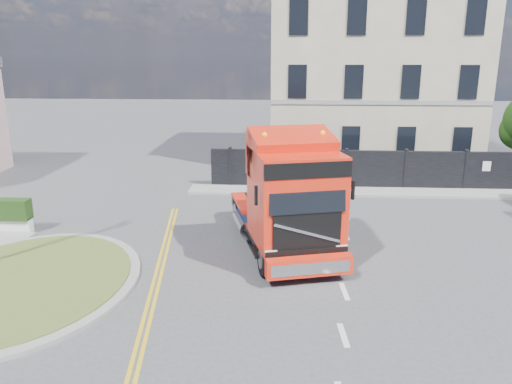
{
  "coord_description": "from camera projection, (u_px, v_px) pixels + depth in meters",
  "views": [
    {
      "loc": [
        0.86,
        -16.32,
        6.78
      ],
      "look_at": [
        -0.21,
        1.53,
        1.8
      ],
      "focal_mm": 35.0,
      "sensor_mm": 36.0,
      "label": 1
    }
  ],
  "objects": [
    {
      "name": "ground",
      "position": [
        259.0,
        253.0,
        17.56
      ],
      "size": [
        120.0,
        120.0,
        0.0
      ],
      "primitive_type": "plane",
      "color": "#424244",
      "rests_on": "ground"
    },
    {
      "name": "georgian_building",
      "position": [
        368.0,
        70.0,
        31.53
      ],
      "size": [
        12.3,
        10.3,
        12.8
      ],
      "color": "#BDB796",
      "rests_on": "ground"
    },
    {
      "name": "traffic_island",
      "position": [
        23.0,
        283.0,
        15.06
      ],
      "size": [
        6.8,
        6.8,
        0.17
      ],
      "color": "gray",
      "rests_on": "ground"
    },
    {
      "name": "pavement_far",
      "position": [
        387.0,
        192.0,
        24.99
      ],
      "size": [
        20.0,
        1.6,
        0.12
      ],
      "primitive_type": "cube",
      "color": "gray",
      "rests_on": "ground"
    },
    {
      "name": "hoarding_fence",
      "position": [
        396.0,
        170.0,
        25.57
      ],
      "size": [
        18.8,
        0.25,
        2.0
      ],
      "color": "black",
      "rests_on": "ground"
    },
    {
      "name": "truck",
      "position": [
        289.0,
        202.0,
        16.93
      ],
      "size": [
        4.38,
        7.58,
        4.28
      ],
      "rotation": [
        0.0,
        0.0,
        0.26
      ],
      "color": "black",
      "rests_on": "ground"
    }
  ]
}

